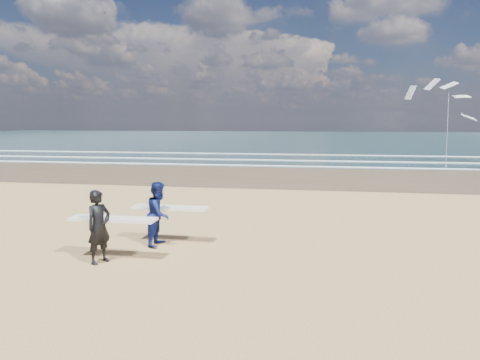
# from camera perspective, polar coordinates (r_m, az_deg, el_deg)

# --- Properties ---
(ocean) EXTENTS (220.00, 100.00, 0.02)m
(ocean) POSITION_cam_1_polar(r_m,az_deg,el_deg) (82.60, 19.41, 5.14)
(ocean) COLOR #1B383C
(ocean) RESTS_ON ground
(surfer_near) EXTENTS (2.20, 1.00, 1.81)m
(surfer_near) POSITION_cam_1_polar(r_m,az_deg,el_deg) (11.05, -18.07, -5.81)
(surfer_near) COLOR black
(surfer_near) RESTS_ON ground
(surfer_far) EXTENTS (2.21, 1.09, 1.80)m
(surfer_far) POSITION_cam_1_polar(r_m,az_deg,el_deg) (12.19, -10.62, -4.36)
(surfer_far) COLOR #0E174F
(surfer_far) RESTS_ON ground
(kite_1) EXTENTS (6.00, 4.76, 7.46)m
(kite_1) POSITION_cam_1_polar(r_m,az_deg,el_deg) (38.19, 26.00, 8.31)
(kite_1) COLOR slate
(kite_1) RESTS_ON ground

